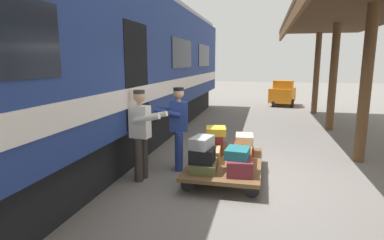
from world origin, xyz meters
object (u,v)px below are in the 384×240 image
(suitcase_olive_duffel, at_px, (204,166))
(suitcase_maroon_trunk, at_px, (215,139))
(suitcase_cream_canvas, at_px, (244,140))
(suitcase_black_hardshell, at_px, (202,155))
(porter_in_overalls, at_px, (178,126))
(suitcase_orange_carryall, at_px, (242,156))
(suitcase_brown_leather, at_px, (215,148))
(baggage_tug, at_px, (283,93))
(train_car, at_px, (69,69))
(suitcase_burgundy_valise, at_px, (239,166))
(suitcase_teal_softside, at_px, (238,153))
(suitcase_gray_aluminum, at_px, (202,142))
(suitcase_red_plastic, at_px, (244,149))
(suitcase_tan_vintage, at_px, (210,155))
(porter_by_door, at_px, (141,132))
(suitcase_yellow_case, at_px, (216,131))
(luggage_cart, at_px, (225,163))

(suitcase_olive_duffel, distance_m, suitcase_maroon_trunk, 1.20)
(suitcase_cream_canvas, xyz_separation_m, suitcase_black_hardshell, (0.65, 1.23, -0.01))
(porter_in_overalls, bearing_deg, suitcase_orange_carryall, 171.64)
(suitcase_brown_leather, distance_m, baggage_tug, 10.17)
(train_car, height_order, suitcase_black_hardshell, train_car)
(train_car, xyz_separation_m, suitcase_maroon_trunk, (-2.94, -0.68, -1.47))
(suitcase_burgundy_valise, bearing_deg, suitcase_black_hardshell, 2.92)
(suitcase_orange_carryall, bearing_deg, suitcase_teal_softside, 86.83)
(train_car, distance_m, suitcase_cream_canvas, 3.90)
(suitcase_teal_softside, relative_size, porter_in_overalls, 0.28)
(suitcase_cream_canvas, distance_m, suitcase_gray_aluminum, 1.39)
(suitcase_black_hardshell, height_order, suitcase_maroon_trunk, suitcase_black_hardshell)
(suitcase_red_plastic, bearing_deg, suitcase_cream_canvas, 120.88)
(suitcase_teal_softside, xyz_separation_m, suitcase_gray_aluminum, (0.63, 0.02, 0.16))
(suitcase_tan_vintage, relative_size, suitcase_black_hardshell, 1.27)
(suitcase_orange_carryall, xyz_separation_m, porter_by_door, (1.82, 0.53, 0.50))
(suitcase_olive_duffel, bearing_deg, train_car, -9.87)
(suitcase_cream_canvas, xyz_separation_m, porter_in_overalls, (1.33, 0.39, 0.32))
(suitcase_cream_canvas, xyz_separation_m, baggage_tug, (-1.27, -10.01, 0.02))
(suitcase_gray_aluminum, distance_m, porter_by_door, 1.17)
(suitcase_tan_vintage, distance_m, suitcase_yellow_case, 0.66)
(suitcase_gray_aluminum, bearing_deg, porter_in_overalls, -50.52)
(suitcase_orange_carryall, xyz_separation_m, suitcase_maroon_trunk, (0.61, -0.58, 0.16))
(suitcase_cream_canvas, bearing_deg, suitcase_gray_aluminum, 60.73)
(suitcase_red_plastic, relative_size, suitcase_gray_aluminum, 1.09)
(suitcase_cream_canvas, distance_m, suitcase_yellow_case, 0.62)
(luggage_cart, xyz_separation_m, suitcase_gray_aluminum, (0.35, 0.61, 0.55))
(suitcase_orange_carryall, distance_m, porter_in_overalls, 1.42)
(suitcase_maroon_trunk, relative_size, porter_by_door, 0.32)
(suitcase_yellow_case, bearing_deg, train_car, 12.26)
(suitcase_orange_carryall, relative_size, baggage_tug, 0.32)
(suitcase_red_plastic, height_order, suitcase_gray_aluminum, suitcase_gray_aluminum)
(luggage_cart, height_order, porter_in_overalls, porter_in_overalls)
(suitcase_teal_softside, distance_m, baggage_tug, 11.26)
(suitcase_olive_duffel, height_order, suitcase_black_hardshell, suitcase_black_hardshell)
(porter_by_door, bearing_deg, suitcase_burgundy_valise, 177.71)
(suitcase_black_hardshell, bearing_deg, porter_by_door, -5.12)
(train_car, xyz_separation_m, suitcase_gray_aluminum, (-2.89, 0.51, -1.24))
(suitcase_tan_vintage, xyz_separation_m, suitcase_olive_duffel, (0.00, 0.60, -0.03))
(suitcase_olive_duffel, relative_size, suitcase_orange_carryall, 1.03)
(train_car, bearing_deg, luggage_cart, -178.34)
(luggage_cart, height_order, suitcase_brown_leather, suitcase_brown_leather)
(luggage_cart, xyz_separation_m, baggage_tug, (-1.59, -10.59, 0.37))
(suitcase_teal_softside, relative_size, suitcase_gray_aluminum, 0.94)
(suitcase_brown_leather, relative_size, suitcase_yellow_case, 1.11)
(suitcase_brown_leather, bearing_deg, suitcase_gray_aluminum, 87.89)
(suitcase_orange_carryall, height_order, porter_in_overalls, porter_in_overalls)
(suitcase_maroon_trunk, bearing_deg, suitcase_black_hardshell, 88.31)
(suitcase_brown_leather, height_order, suitcase_black_hardshell, suitcase_black_hardshell)
(suitcase_brown_leather, distance_m, porter_in_overalls, 0.97)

